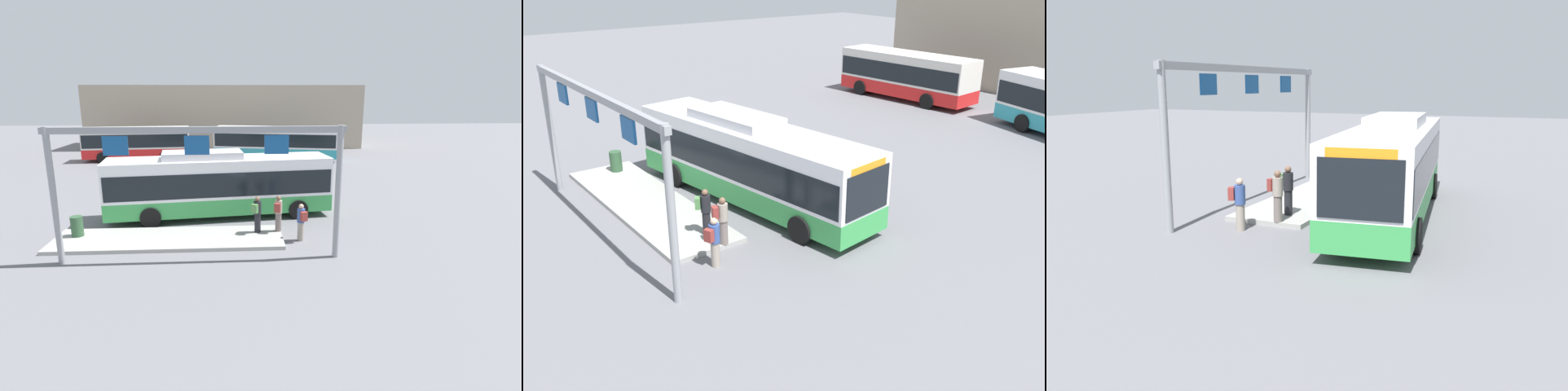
{
  "view_description": "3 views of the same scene",
  "coord_description": "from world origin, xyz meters",
  "views": [
    {
      "loc": [
        0.83,
        -20.61,
        6.42
      ],
      "look_at": [
        2.06,
        -0.87,
        1.31
      ],
      "focal_mm": 28.02,
      "sensor_mm": 36.0,
      "label": 1
    },
    {
      "loc": [
        17.64,
        -11.74,
        9.05
      ],
      "look_at": [
        3.55,
        -1.07,
        1.69
      ],
      "focal_mm": 39.65,
      "sensor_mm": 36.0,
      "label": 2
    },
    {
      "loc": [
        17.4,
        4.54,
        4.52
      ],
      "look_at": [
        2.9,
        -1.88,
        1.15
      ],
      "focal_mm": 36.3,
      "sensor_mm": 36.0,
      "label": 3
    }
  ],
  "objects": [
    {
      "name": "person_boarding",
      "position": [
        3.65,
        -3.87,
        0.89
      ],
      "size": [
        0.47,
        0.59,
        1.67
      ],
      "rotation": [
        0.0,
        0.0,
        1.92
      ],
      "color": "gray",
      "rests_on": "ground"
    },
    {
      "name": "platform_sign_gantry",
      "position": [
        -0.57,
        -5.72,
        3.84
      ],
      "size": [
        11.0,
        0.24,
        5.2
      ],
      "color": "gray",
      "rests_on": "ground"
    },
    {
      "name": "bus_background_left",
      "position": [
        -8.41,
        18.38,
        1.78
      ],
      "size": [
        9.78,
        3.34,
        3.1
      ],
      "rotation": [
        0.0,
        0.0,
        3.23
      ],
      "color": "red",
      "rests_on": "ground"
    },
    {
      "name": "bus_main",
      "position": [
        -0.01,
        -0.0,
        1.81
      ],
      "size": [
        11.6,
        3.91,
        3.46
      ],
      "rotation": [
        0.0,
        0.0,
        0.13
      ],
      "color": "green",
      "rests_on": "ground"
    },
    {
      "name": "person_waiting_near",
      "position": [
        1.76,
        -3.1,
        1.05
      ],
      "size": [
        0.54,
        0.61,
        1.67
      ],
      "rotation": [
        0.0,
        0.0,
        1.01
      ],
      "color": "black",
      "rests_on": "platform_curb"
    },
    {
      "name": "person_waiting_mid",
      "position": [
        2.73,
        -3.01,
        1.05
      ],
      "size": [
        0.45,
        0.59,
        1.67
      ],
      "rotation": [
        0.0,
        0.0,
        1.28
      ],
      "color": "slate",
      "rests_on": "platform_curb"
    },
    {
      "name": "platform_curb",
      "position": [
        -2.15,
        -3.53,
        0.08
      ],
      "size": [
        10.0,
        2.8,
        0.16
      ],
      "primitive_type": "cube",
      "color": "#9E9E99",
      "rests_on": "ground"
    },
    {
      "name": "trash_bin",
      "position": [
        -6.22,
        -3.09,
        0.61
      ],
      "size": [
        0.52,
        0.52,
        0.9
      ],
      "primitive_type": "cylinder",
      "color": "#2D5133",
      "rests_on": "platform_curb"
    },
    {
      "name": "ground_plane",
      "position": [
        0.0,
        0.0,
        0.0
      ],
      "size": [
        120.0,
        120.0,
        0.0
      ],
      "primitive_type": "plane",
      "color": "slate"
    }
  ]
}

